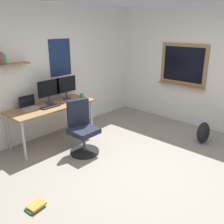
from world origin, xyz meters
TOP-DOWN VIEW (x-y plane):
  - ground_plane at (0.00, 0.00)m, footprint 5.20×5.20m
  - wall_back at (-0.01, 2.45)m, footprint 5.00×0.30m
  - wall_right at (2.45, 0.03)m, footprint 0.22×5.00m
  - desk at (-0.25, 2.04)m, footprint 1.67×0.67m
  - office_chair at (-0.17, 1.27)m, footprint 0.52×0.54m
  - laptop at (-0.63, 2.19)m, footprint 0.31×0.21m
  - monitor_primary at (-0.21, 2.14)m, footprint 0.46×0.17m
  - monitor_secondary at (0.21, 2.14)m, footprint 0.46×0.17m
  - keyboard at (-0.34, 1.95)m, footprint 0.37×0.13m
  - computer_mouse at (-0.06, 1.95)m, footprint 0.10×0.06m
  - coffee_mug at (0.48, 2.00)m, footprint 0.08×0.08m
  - backpack at (1.64, -0.19)m, footprint 0.32×0.22m
  - book_stack_on_floor at (-1.57, 0.59)m, footprint 0.24×0.18m

SIDE VIEW (x-z plane):
  - ground_plane at x=0.00m, z-range 0.00..0.00m
  - book_stack_on_floor at x=-1.57m, z-range 0.00..0.06m
  - backpack at x=1.64m, z-range 0.00..0.42m
  - office_chair at x=-0.17m, z-range -0.07..0.88m
  - desk at x=-0.25m, z-range 0.30..1.04m
  - keyboard at x=-0.34m, z-range 0.74..0.76m
  - computer_mouse at x=-0.06m, z-range 0.74..0.77m
  - coffee_mug at x=0.48m, z-range 0.74..0.83m
  - laptop at x=-0.63m, z-range 0.68..0.91m
  - monitor_primary at x=-0.21m, z-range 0.78..1.24m
  - monitor_secondary at x=0.21m, z-range 0.78..1.24m
  - wall_right at x=2.45m, z-range 0.00..2.60m
  - wall_back at x=-0.01m, z-range 0.00..2.60m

